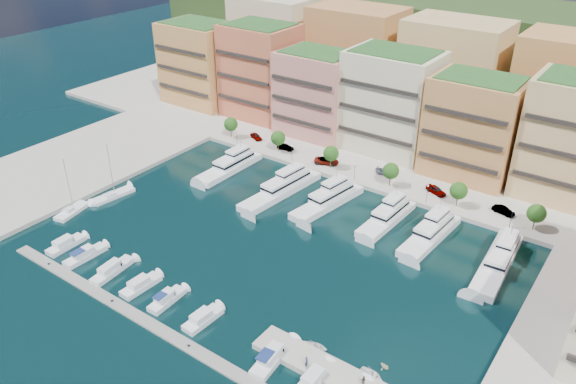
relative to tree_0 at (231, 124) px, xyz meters
name	(u,v)px	position (x,y,z in m)	size (l,w,h in m)	color
ground	(275,244)	(40.00, -33.50, -4.74)	(400.00, 400.00, 0.00)	black
north_quay	(410,141)	(40.00, 28.50, -4.74)	(220.00, 64.00, 2.00)	#9E998E
west_quay	(51,175)	(-22.00, -41.50, -4.74)	(34.00, 76.00, 2.00)	#9E998E
hillside	(471,94)	(40.00, 76.50, -4.74)	(240.00, 40.00, 58.00)	#223917
south_pontoon	(149,324)	(37.00, -63.50, -4.74)	(72.00, 2.20, 0.35)	gray
apartment_0	(200,63)	(-26.00, 16.49, 8.57)	(22.00, 16.50, 24.80)	#C68048
apartment_1	(260,71)	(-4.00, 18.49, 9.57)	(20.00, 16.50, 26.80)	#CC5C44
apartment_2	(317,93)	(17.00, 16.49, 7.57)	(20.00, 15.50, 22.80)	tan
apartment_3	(391,102)	(38.00, 18.49, 9.07)	(22.00, 16.50, 25.80)	beige
apartment_4	(473,127)	(60.00, 16.49, 8.07)	(20.00, 15.50, 23.80)	#C57F4A
backblock_0	(275,44)	(-15.00, 40.50, 11.26)	(26.00, 18.00, 30.00)	beige
backblock_1	(356,59)	(15.00, 40.50, 11.26)	(26.00, 18.00, 30.00)	#C57F4A
backblock_2	(452,76)	(45.00, 40.50, 11.26)	(26.00, 18.00, 30.00)	tan
backblock_3	(569,98)	(75.00, 40.50, 11.26)	(26.00, 18.00, 30.00)	#C68048
tree_0	(231,124)	(0.00, 0.00, 0.00)	(3.80, 3.80, 5.65)	#473323
tree_1	(278,138)	(16.00, 0.00, 0.00)	(3.80, 3.80, 5.65)	#473323
tree_2	(331,154)	(32.00, 0.00, 0.00)	(3.80, 3.80, 5.65)	#473323
tree_3	(391,171)	(48.00, 0.00, 0.00)	(3.80, 3.80, 5.65)	#473323
tree_4	(459,191)	(64.00, 0.00, 0.00)	(3.80, 3.80, 5.65)	#473323
tree_5	(537,213)	(80.00, 0.00, 0.00)	(3.80, 3.80, 5.65)	#473323
lamppost_0	(237,133)	(4.00, -2.30, -0.92)	(0.30, 0.30, 4.20)	black
lamppost_1	(292,150)	(22.00, -2.30, -0.92)	(0.30, 0.30, 4.20)	black
lamppost_2	(355,169)	(40.00, -2.30, -0.92)	(0.30, 0.30, 4.20)	black
lamppost_3	(427,191)	(58.00, -2.30, -0.92)	(0.30, 0.30, 4.20)	black
lamppost_4	(512,216)	(76.00, -2.30, -0.92)	(0.30, 0.30, 4.20)	black
yacht_1	(231,166)	(11.65, -13.78, -3.65)	(5.16, 20.20, 7.30)	white
yacht_2	(283,188)	(28.88, -15.46, -3.53)	(6.78, 24.25, 7.30)	white
yacht_3	(329,199)	(40.31, -13.84, -3.53)	(7.35, 20.81, 7.30)	white
yacht_4	(388,216)	(54.05, -12.72, -3.65)	(5.33, 18.05, 7.30)	white
yacht_5	(431,232)	(63.93, -13.25, -3.53)	(5.82, 19.36, 7.30)	white
yacht_6	(499,259)	(77.77, -14.64, -3.53)	(5.79, 22.37, 7.30)	white
cruiser_0	(66,245)	(7.43, -58.08, -4.20)	(2.79, 7.75, 2.55)	silver
cruiser_1	(85,255)	(13.50, -58.11, -4.17)	(2.68, 8.50, 2.66)	silver
cruiser_2	(112,270)	(21.40, -58.10, -4.20)	(3.28, 9.22, 2.55)	silver
cruiser_3	(141,286)	(29.01, -58.08, -4.20)	(2.85, 7.67, 2.55)	silver
cruiser_4	(166,300)	(35.49, -58.10, -4.17)	(2.74, 7.37, 2.66)	silver
cruiser_5	(203,319)	(43.80, -58.08, -4.20)	(2.88, 7.27, 2.55)	silver
cruiser_7	(272,357)	(57.95, -58.12, -4.17)	(3.52, 9.22, 2.66)	silver
cruiser_8	(314,380)	(65.35, -58.08, -4.20)	(2.73, 7.19, 2.55)	silver
sailboat_0	(72,212)	(-2.66, -49.41, -4.43)	(4.47, 8.62, 13.20)	white
sailboat_1	(113,196)	(-1.04, -39.70, -4.43)	(4.17, 10.05, 13.20)	white
tender_2	(371,375)	(71.46, -52.34, -4.37)	(2.56, 3.59, 0.74)	white
tender_0	(315,347)	(61.92, -52.50, -4.35)	(2.74, 3.83, 0.79)	silver
tender_3	(385,366)	(72.28, -49.78, -4.31)	(1.40, 1.63, 0.86)	beige
car_0	(256,136)	(6.36, 2.94, -2.98)	(1.80, 4.48, 1.53)	gray
car_1	(285,147)	(16.99, 1.80, -3.02)	(1.53, 4.40, 1.45)	gray
car_2	(327,161)	(30.19, 1.02, -2.90)	(2.80, 6.08, 1.69)	gray
car_3	(386,172)	(44.90, 4.34, -3.03)	(2.00, 4.92, 1.43)	gray
car_4	(436,190)	(58.16, 2.67, -2.89)	(2.02, 5.01, 1.71)	gray
car_5	(503,210)	(73.21, 2.61, -2.97)	(1.64, 4.71, 1.55)	gray
person_0	(307,362)	(63.41, -57.08, -2.75)	(0.72, 0.47, 1.98)	#222F44
person_1	(363,380)	(71.60, -55.09, -2.96)	(0.76, 0.59, 1.56)	#47382B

